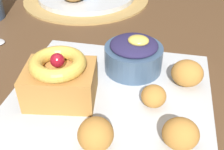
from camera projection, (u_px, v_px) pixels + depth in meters
name	position (u px, v px, depth m)	size (l,w,h in m)	color
dining_table	(106.00, 71.00, 0.64)	(1.42, 1.13, 0.73)	brown
front_plate	(109.00, 101.00, 0.42)	(0.30, 0.30, 0.01)	silver
cake_slice	(60.00, 79.00, 0.40)	(0.11, 0.09, 0.08)	#B77F3D
berry_ramekin	(134.00, 55.00, 0.46)	(0.10, 0.10, 0.07)	#3D5675
fritter_front	(96.00, 134.00, 0.33)	(0.04, 0.05, 0.04)	#BC7F38
fritter_middle	(154.00, 96.00, 0.40)	(0.04, 0.04, 0.03)	#BC7F38
fritter_back	(187.00, 73.00, 0.43)	(0.05, 0.05, 0.04)	#BC7F38
fritter_extra	(180.00, 134.00, 0.33)	(0.04, 0.04, 0.04)	#BC7F38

